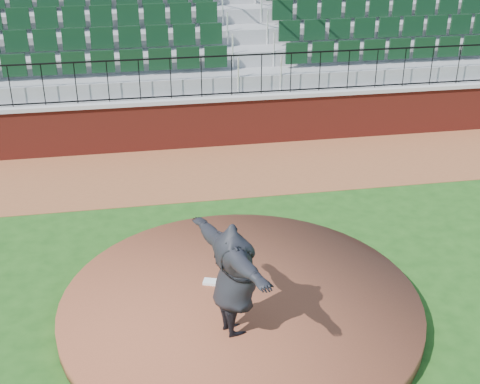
{
  "coord_description": "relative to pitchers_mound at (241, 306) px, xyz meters",
  "views": [
    {
      "loc": [
        -1.73,
        -8.34,
        6.18
      ],
      "look_at": [
        0.0,
        1.5,
        1.3
      ],
      "focal_mm": 48.05,
      "sensor_mm": 36.0,
      "label": 1
    }
  ],
  "objects": [
    {
      "name": "concourse_wall",
      "position": [
        0.28,
        12.68,
        2.62
      ],
      "size": [
        34.0,
        0.5,
        5.5
      ],
      "primitive_type": "cube",
      "color": "maroon",
      "rests_on": "ground"
    },
    {
      "name": "field_wall",
      "position": [
        0.28,
        7.16,
        0.47
      ],
      "size": [
        34.0,
        0.35,
        1.2
      ],
      "primitive_type": "cube",
      "color": "maroon",
      "rests_on": "ground"
    },
    {
      "name": "seating_stands",
      "position": [
        0.28,
        9.88,
        2.18
      ],
      "size": [
        34.0,
        5.1,
        4.6
      ],
      "primitive_type": null,
      "color": "gray",
      "rests_on": "ground"
    },
    {
      "name": "pitchers_mound",
      "position": [
        0.0,
        0.0,
        0.0
      ],
      "size": [
        5.66,
        5.66,
        0.25
      ],
      "primitive_type": "cylinder",
      "color": "brown",
      "rests_on": "ground"
    },
    {
      "name": "pitcher",
      "position": [
        -0.23,
        -0.77,
        1.02
      ],
      "size": [
        1.25,
        2.28,
        1.79
      ],
      "primitive_type": "imported",
      "rotation": [
        0.0,
        0.0,
        1.88
      ],
      "color": "black",
      "rests_on": "pitchers_mound"
    },
    {
      "name": "ground",
      "position": [
        0.28,
        0.16,
        -0.12
      ],
      "size": [
        90.0,
        90.0,
        0.0
      ],
      "primitive_type": "plane",
      "color": "#1D4A15",
      "rests_on": "ground"
    },
    {
      "name": "wall_cap",
      "position": [
        0.28,
        7.16,
        1.12
      ],
      "size": [
        34.0,
        0.45,
        0.1
      ],
      "primitive_type": "cube",
      "color": "#B7B7B7",
      "rests_on": "field_wall"
    },
    {
      "name": "warning_track",
      "position": [
        0.28,
        5.56,
        -0.12
      ],
      "size": [
        34.0,
        3.2,
        0.01
      ],
      "primitive_type": "cube",
      "color": "brown",
      "rests_on": "ground"
    },
    {
      "name": "wall_railing",
      "position": [
        0.28,
        7.16,
        1.67
      ],
      "size": [
        34.0,
        0.05,
        1.0
      ],
      "primitive_type": null,
      "color": "black",
      "rests_on": "wall_cap"
    },
    {
      "name": "pitching_rubber",
      "position": [
        -0.2,
        0.45,
        0.15
      ],
      "size": [
        0.68,
        0.37,
        0.04
      ],
      "primitive_type": "cube",
      "rotation": [
        0.0,
        0.0,
        -0.33
      ],
      "color": "white",
      "rests_on": "pitchers_mound"
    }
  ]
}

